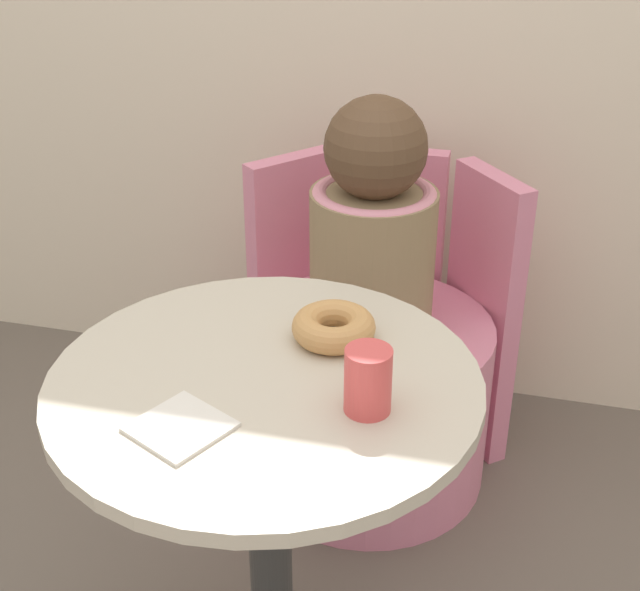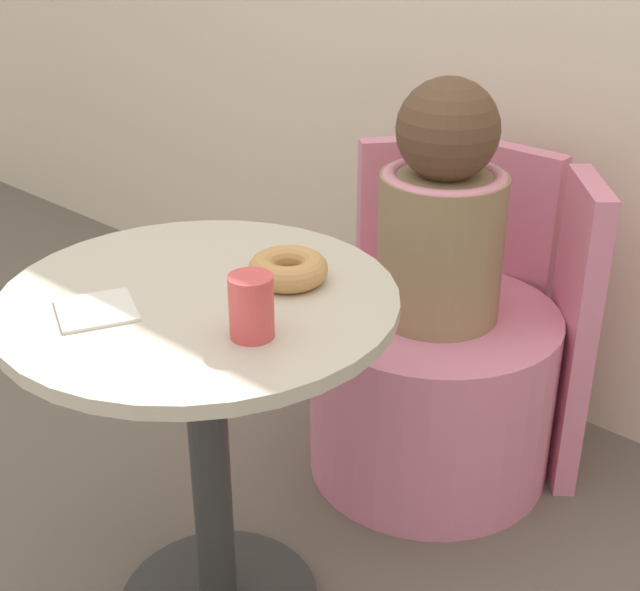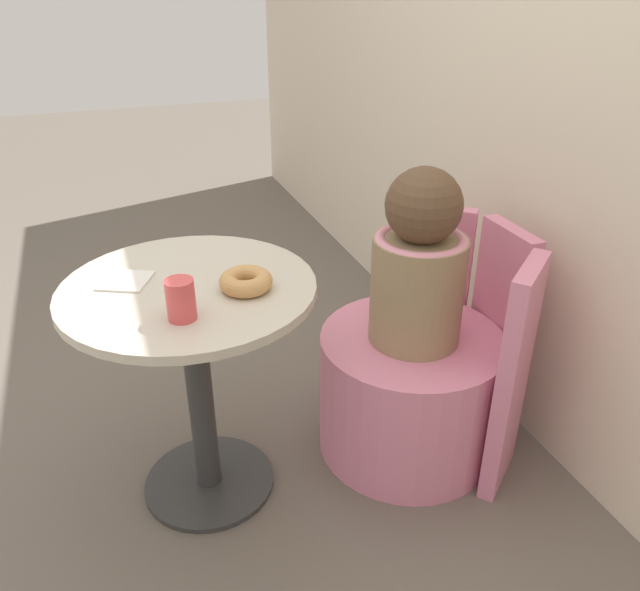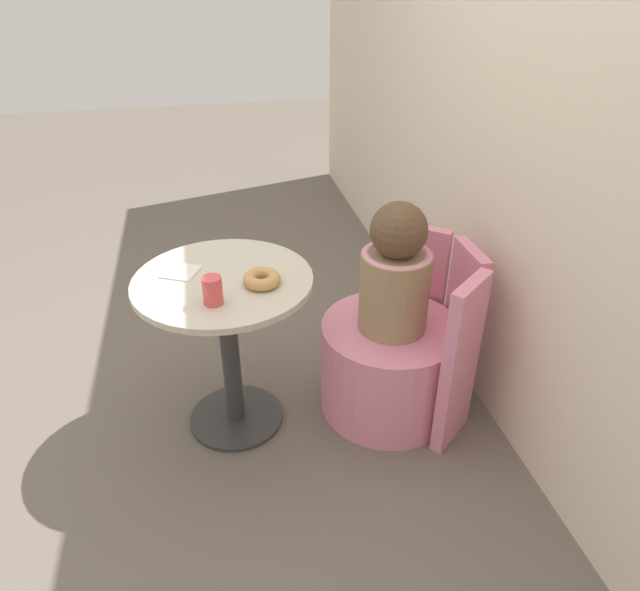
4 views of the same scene
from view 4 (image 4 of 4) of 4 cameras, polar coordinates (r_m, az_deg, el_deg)
name	(u,v)px [view 4 (image 4 of 4)]	position (r m, az deg, el deg)	size (l,w,h in m)	color
ground_plane	(233,421)	(2.53, -8.68, -12.29)	(12.00, 12.00, 0.00)	#665B51
back_wall	(526,124)	(2.23, 19.92, 15.83)	(6.00, 0.06, 2.40)	beige
round_table	(227,321)	(2.22, -9.29, -2.51)	(0.67, 0.67, 0.69)	#333333
tub_chair	(388,366)	(2.47, 6.83, -7.02)	(0.57, 0.57, 0.42)	pink
booth_backrest	(445,329)	(2.45, 12.35, -3.29)	(0.67, 0.25, 0.73)	pink
child_figure	(395,273)	(2.22, 7.56, 2.23)	(0.28, 0.28, 0.53)	#937A56
donut	(262,279)	(2.06, -5.85, 1.67)	(0.14, 0.14, 0.05)	tan
cup	(213,290)	(1.96, -10.70, 0.50)	(0.07, 0.07, 0.10)	#DB4C4C
paper_napkin	(181,272)	(2.19, -13.73, 2.31)	(0.16, 0.16, 0.01)	silver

